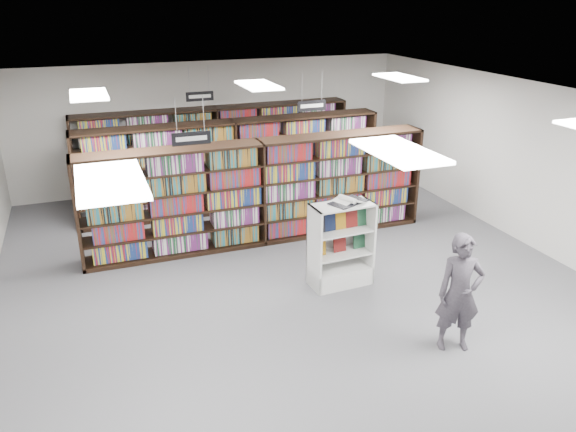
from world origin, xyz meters
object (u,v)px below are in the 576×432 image
object	(u,v)px
shopper	(460,293)
open_book	(348,201)
bookshelf_row_near	(261,193)
endcap_display	(340,257)

from	to	relation	value
shopper	open_book	bearing A→B (deg)	123.03
bookshelf_row_near	endcap_display	size ratio (longest dim) A/B	4.70
endcap_display	shopper	size ratio (longest dim) A/B	0.85
open_book	shopper	world-z (taller)	shopper
bookshelf_row_near	shopper	size ratio (longest dim) A/B	4.00
open_book	shopper	distance (m)	2.50
bookshelf_row_near	open_book	world-z (taller)	bookshelf_row_near
shopper	endcap_display	bearing A→B (deg)	125.70
bookshelf_row_near	shopper	world-z (taller)	bookshelf_row_near
bookshelf_row_near	endcap_display	distance (m)	2.37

